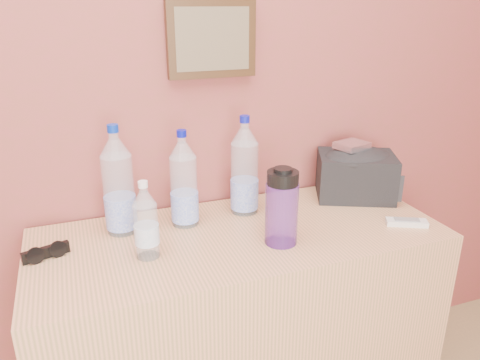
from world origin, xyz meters
name	(u,v)px	position (x,y,z in m)	size (l,w,h in m)	color
picture_frame	(212,39)	(0.39, 1.98, 1.40)	(0.30, 0.03, 0.25)	#382311
dresser	(240,336)	(0.39, 1.71, 0.41)	(1.31, 0.55, 0.82)	tan
pet_large_a	(118,186)	(0.04, 1.85, 0.97)	(0.10, 0.10, 0.35)	silver
pet_large_b	(244,171)	(0.47, 1.86, 0.97)	(0.09, 0.09, 0.35)	silver
pet_large_c	(184,184)	(0.25, 1.83, 0.96)	(0.09, 0.09, 0.32)	silver
pet_small	(146,224)	(0.09, 1.66, 0.92)	(0.07, 0.07, 0.23)	white
nalgene_bottle	(282,207)	(0.49, 1.60, 0.94)	(0.10, 0.10, 0.24)	#572789
sunglasses	(46,252)	(-0.19, 1.76, 0.84)	(0.13, 0.05, 0.03)	black
ac_remote	(407,222)	(0.93, 1.56, 0.83)	(0.13, 0.04, 0.02)	silver
toiletry_bag	(356,173)	(0.91, 1.84, 0.91)	(0.28, 0.20, 0.19)	black
foil_packet	(352,145)	(0.89, 1.85, 1.02)	(0.11, 0.09, 0.02)	white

